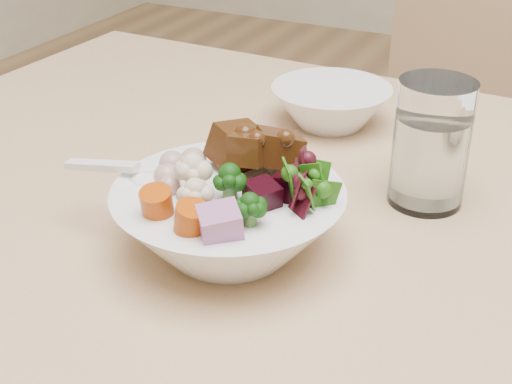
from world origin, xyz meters
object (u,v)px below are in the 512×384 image
Objects in this scene: chair_far at (443,174)px; water_glass at (430,149)px; food_bowl at (231,216)px; side_bowl at (331,106)px; dining_table at (474,325)px.

water_glass is at bearing -63.93° from chair_far.
water_glass is (0.13, 0.16, 0.02)m from food_bowl.
food_bowl is (-0.06, -0.65, 0.25)m from chair_far.
water_glass is at bearing -41.94° from side_bowl.
chair_far is (-0.14, 0.57, -0.14)m from dining_table.
food_bowl is at bearing -129.04° from water_glass.
dining_table is 11.85× the size of water_glass.
food_bowl is (-0.21, -0.08, 0.10)m from dining_table.
food_bowl is 1.61× the size of water_glass.
chair_far is 0.43m from side_bowl.
water_glass reaches higher than side_bowl.
dining_table is 0.17m from water_glass.
chair_far reaches higher than dining_table.
water_glass is at bearing 134.60° from dining_table.
chair_far is 0.56m from water_glass.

